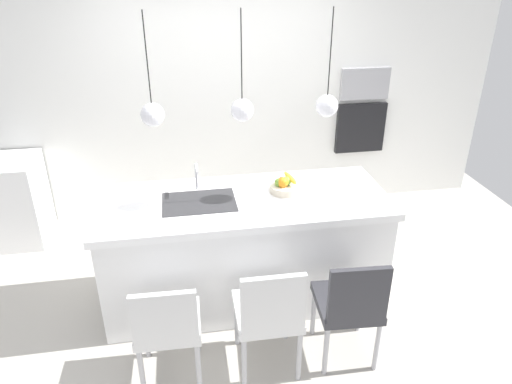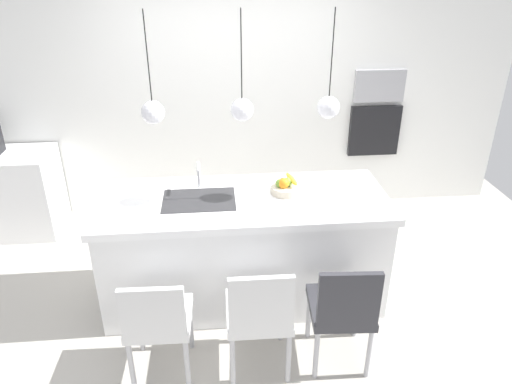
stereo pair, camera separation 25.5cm
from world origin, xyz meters
TOP-DOWN VIEW (x-y plane):
  - floor at (0.00, 0.00)m, footprint 6.60×6.60m
  - back_wall at (0.00, 1.65)m, footprint 6.00×0.10m
  - kitchen_island at (0.00, 0.00)m, footprint 2.27×0.90m
  - sink_basin at (-0.34, 0.00)m, footprint 0.56×0.40m
  - faucet at (-0.34, 0.21)m, footprint 0.02×0.17m
  - fruit_bowl at (0.34, 0.07)m, footprint 0.25×0.25m
  - microwave at (1.56, 1.58)m, footprint 0.54×0.08m
  - oven at (1.56, 1.58)m, footprint 0.56×0.08m
  - chair_near at (-0.62, -0.83)m, footprint 0.44×0.44m
  - chair_middle at (0.04, -0.84)m, footprint 0.44×0.46m
  - chair_far at (0.61, -0.84)m, footprint 0.45×0.48m
  - pendant_light_left at (-0.63, 0.00)m, footprint 0.17×0.17m
  - pendant_light_center at (0.00, 0.00)m, footprint 0.17×0.17m
  - pendant_light_right at (0.63, 0.00)m, footprint 0.17×0.17m

SIDE VIEW (x-z plane):
  - floor at x=0.00m, z-range 0.00..0.00m
  - kitchen_island at x=0.00m, z-range 0.00..0.93m
  - chair_near at x=-0.62m, z-range 0.07..0.91m
  - chair_far at x=0.61m, z-range 0.05..0.94m
  - chair_middle at x=0.04m, z-range 0.06..0.95m
  - oven at x=1.56m, z-range 0.60..1.16m
  - sink_basin at x=-0.34m, z-range 0.91..0.93m
  - fruit_bowl at x=0.34m, z-range 0.91..1.05m
  - faucet at x=-0.34m, z-range 0.96..1.18m
  - back_wall at x=0.00m, z-range 0.00..2.60m
  - microwave at x=1.56m, z-range 1.21..1.55m
  - pendant_light_left at x=-0.63m, z-range 1.26..2.02m
  - pendant_light_center at x=0.00m, z-range 1.26..2.02m
  - pendant_light_right at x=0.63m, z-range 1.26..2.02m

